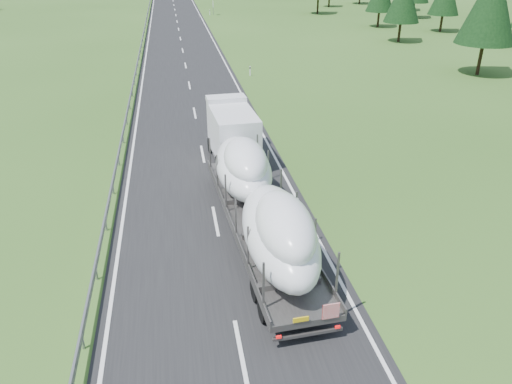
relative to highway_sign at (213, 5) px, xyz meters
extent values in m
plane|color=#30551C|center=(-7.20, -80.00, -1.81)|extent=(400.00, 400.00, 0.00)
cube|color=black|center=(-7.20, 20.00, -1.80)|extent=(10.00, 400.00, 0.02)
cube|color=slate|center=(-12.50, 20.00, -1.21)|extent=(0.08, 400.00, 0.32)
cylinder|color=slate|center=(-12.50, -80.00, -1.51)|extent=(0.10, 0.10, 0.60)
cube|color=silver|center=(-0.70, -50.00, -1.31)|extent=(0.12, 0.07, 1.00)
cube|color=black|center=(-0.70, -50.00, -0.99)|extent=(0.13, 0.08, 0.12)
cube|color=silver|center=(-0.70, 0.00, -1.31)|extent=(0.12, 0.07, 1.00)
cube|color=black|center=(-0.70, 0.00, -0.99)|extent=(0.13, 0.08, 0.12)
cylinder|color=slate|center=(0.00, 0.00, -0.81)|extent=(0.08, 0.08, 2.00)
cube|color=silver|center=(0.00, 0.00, 0.19)|extent=(0.05, 0.90, 1.20)
cylinder|color=black|center=(33.37, -26.17, -0.31)|extent=(0.36, 0.36, 3.01)
cylinder|color=black|center=(36.18, -10.40, -0.19)|extent=(0.36, 0.36, 3.23)
cylinder|color=black|center=(38.56, 0.50, 0.13)|extent=(0.36, 0.36, 3.88)
cylinder|color=black|center=(23.14, -53.51, 0.08)|extent=(0.36, 0.36, 3.78)
cone|color=black|center=(23.14, -53.51, 5.34)|extent=(5.88, 5.88, 7.88)
cylinder|color=black|center=(23.12, -33.58, -0.24)|extent=(0.36, 0.36, 3.13)
cylinder|color=black|center=(25.52, -19.93, -0.36)|extent=(0.36, 0.36, 2.90)
cylinder|color=black|center=(20.41, -1.53, -0.11)|extent=(0.36, 0.36, 3.40)
cylinder|color=black|center=(26.27, 9.98, -0.46)|extent=(0.36, 0.36, 2.69)
cube|color=white|center=(-5.32, -72.51, 0.11)|extent=(2.84, 5.19, 2.82)
cube|color=black|center=(-5.32, -69.94, 0.61)|extent=(2.32, 0.23, 1.41)
cube|color=white|center=(-5.32, -70.29, 1.67)|extent=(2.59, 1.37, 0.30)
cube|color=#5B5755|center=(-5.32, -73.51, -1.25)|extent=(2.71, 3.18, 0.25)
cylinder|color=black|center=(-6.48, -70.69, -1.30)|extent=(0.42, 1.03, 1.01)
cylinder|color=black|center=(-4.16, -70.69, -1.30)|extent=(0.42, 1.03, 1.01)
cylinder|color=black|center=(-6.48, -73.92, -1.30)|extent=(0.42, 1.03, 1.01)
cylinder|color=black|center=(-4.16, -73.92, -1.30)|extent=(0.42, 1.03, 1.01)
cube|color=#5B5755|center=(-5.32, -82.08, -0.88)|extent=(3.64, 14.26, 0.26)
cube|color=#5B5755|center=(-6.66, -82.08, -0.63)|extent=(0.98, 14.09, 0.24)
cube|color=#5B5755|center=(-3.98, -82.08, -0.63)|extent=(0.98, 14.09, 0.24)
cube|color=#5B5755|center=(-6.66, -88.13, 0.21)|extent=(0.08, 0.08, 1.92)
cube|color=#5B5755|center=(-3.98, -88.13, 0.21)|extent=(0.08, 0.08, 1.92)
cube|color=#5B5755|center=(-6.66, -85.71, 0.21)|extent=(0.08, 0.08, 1.92)
cube|color=#5B5755|center=(-3.98, -85.71, 0.21)|extent=(0.08, 0.08, 1.92)
cube|color=#5B5755|center=(-6.66, -83.29, 0.21)|extent=(0.08, 0.08, 1.92)
cube|color=#5B5755|center=(-3.98, -83.29, 0.21)|extent=(0.08, 0.08, 1.92)
cube|color=#5B5755|center=(-6.66, -80.87, 0.21)|extent=(0.08, 0.08, 1.92)
cube|color=#5B5755|center=(-3.98, -80.87, 0.21)|extent=(0.08, 0.08, 1.92)
cube|color=#5B5755|center=(-6.66, -78.45, 0.21)|extent=(0.08, 0.08, 1.92)
cube|color=#5B5755|center=(-3.98, -78.45, 0.21)|extent=(0.08, 0.08, 1.92)
cube|color=#5B5755|center=(-6.66, -76.03, 0.21)|extent=(0.08, 0.08, 1.92)
cube|color=#5B5755|center=(-3.98, -76.03, 0.21)|extent=(0.08, 0.08, 1.92)
cylinder|color=black|center=(-6.43, -87.52, -1.30)|extent=(0.47, 1.03, 1.01)
cylinder|color=black|center=(-4.21, -87.52, -1.30)|extent=(0.47, 1.03, 1.01)
cylinder|color=black|center=(-6.43, -86.32, -1.30)|extent=(0.47, 1.03, 1.01)
cylinder|color=black|center=(-4.21, -86.32, -1.30)|extent=(0.47, 1.03, 1.01)
cube|color=#5B5755|center=(-5.32, -89.09, -1.35)|extent=(2.52, 0.28, 0.12)
cube|color=red|center=(-4.57, -89.16, -0.45)|extent=(0.61, 0.08, 0.60)
cube|color=yellow|center=(-5.62, -89.16, -0.60)|extent=(0.56, 0.08, 0.18)
cube|color=red|center=(-6.38, -89.16, -1.20)|extent=(0.18, 0.07, 0.10)
cube|color=red|center=(-4.26, -89.16, -1.20)|extent=(0.18, 0.07, 0.10)
ellipsoid|color=white|center=(-5.32, -85.31, 0.46)|extent=(3.23, 7.47, 2.43)
ellipsoid|color=white|center=(-5.32, -86.22, 1.32)|extent=(2.39, 4.75, 1.94)
ellipsoid|color=white|center=(-5.32, -78.45, 0.37)|extent=(3.20, 7.06, 2.23)
ellipsoid|color=white|center=(-5.32, -79.32, 1.15)|extent=(2.37, 4.50, 1.79)
camera|label=1|loc=(-8.81, -101.74, 10.68)|focal=35.00mm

